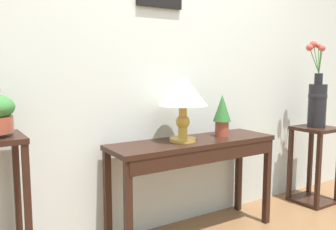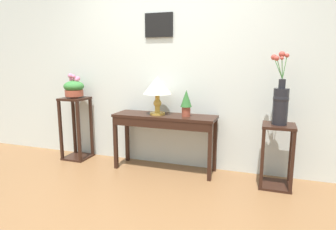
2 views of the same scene
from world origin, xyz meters
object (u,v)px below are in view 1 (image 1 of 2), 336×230
object	(u,v)px
potted_plant_on_console	(222,113)
flower_vase_tall_right	(317,99)
table_lamp	(183,94)
pedestal_stand_right	(314,165)
console_table	(195,154)

from	to	relation	value
potted_plant_on_console	flower_vase_tall_right	bearing A→B (deg)	-3.92
table_lamp	flower_vase_tall_right	world-z (taller)	flower_vase_tall_right
pedestal_stand_right	flower_vase_tall_right	size ratio (longest dim) A/B	0.92
console_table	flower_vase_tall_right	world-z (taller)	flower_vase_tall_right
console_table	pedestal_stand_right	world-z (taller)	console_table
table_lamp	pedestal_stand_right	distance (m)	1.61
table_lamp	pedestal_stand_right	size ratio (longest dim) A/B	0.67
potted_plant_on_console	flower_vase_tall_right	distance (m)	1.07
table_lamp	flower_vase_tall_right	xyz separation A→B (m)	(1.44, -0.07, -0.10)
console_table	pedestal_stand_right	distance (m)	1.38
console_table	table_lamp	world-z (taller)	table_lamp
pedestal_stand_right	flower_vase_tall_right	distance (m)	0.62
table_lamp	potted_plant_on_console	xyz separation A→B (m)	(0.37, 0.01, -0.16)
potted_plant_on_console	pedestal_stand_right	bearing A→B (deg)	-3.97
potted_plant_on_console	flower_vase_tall_right	world-z (taller)	flower_vase_tall_right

